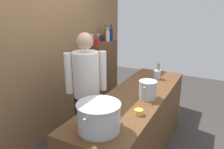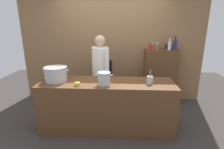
{
  "view_description": "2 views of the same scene",
  "coord_description": "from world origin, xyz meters",
  "px_view_note": "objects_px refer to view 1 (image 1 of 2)",
  "views": [
    {
      "loc": [
        -2.34,
        -0.89,
        1.97
      ],
      "look_at": [
        0.17,
        0.43,
        1.06
      ],
      "focal_mm": 34.63,
      "sensor_mm": 36.0,
      "label": 1
    },
    {
      "loc": [
        0.26,
        -2.88,
        1.89
      ],
      "look_at": [
        0.08,
        0.35,
        0.93
      ],
      "focal_mm": 28.05,
      "sensor_mm": 36.0,
      "label": 2
    }
  ],
  "objects_px": {
    "stockpot_large": "(99,117)",
    "wine_glass_wide": "(98,37)",
    "butter_jar": "(139,112)",
    "spice_tin_navy": "(101,38)",
    "wine_bottle_amber": "(106,35)",
    "wine_glass_tall": "(92,37)",
    "wine_bottle_clear": "(108,36)",
    "stockpot_small": "(148,90)",
    "chef": "(87,86)",
    "spice_tin_red": "(96,42)",
    "wine_bottle_cobalt": "(111,34)",
    "utensil_crock": "(157,74)"
  },
  "relations": [
    {
      "from": "stockpot_large",
      "to": "spice_tin_navy",
      "type": "xyz_separation_m",
      "value": [
        2.2,
        1.28,
        0.33
      ]
    },
    {
      "from": "chef",
      "to": "wine_bottle_cobalt",
      "type": "height_order",
      "value": "chef"
    },
    {
      "from": "stockpot_large",
      "to": "stockpot_small",
      "type": "xyz_separation_m",
      "value": [
        0.87,
        -0.15,
        -0.02
      ]
    },
    {
      "from": "wine_glass_wide",
      "to": "wine_glass_tall",
      "type": "distance_m",
      "value": 0.11
    },
    {
      "from": "wine_bottle_amber",
      "to": "spice_tin_red",
      "type": "distance_m",
      "value": 0.55
    },
    {
      "from": "stockpot_small",
      "to": "wine_bottle_clear",
      "type": "distance_m",
      "value": 1.91
    },
    {
      "from": "wine_glass_tall",
      "to": "wine_bottle_cobalt",
      "type": "bearing_deg",
      "value": -17.0
    },
    {
      "from": "wine_bottle_cobalt",
      "to": "spice_tin_red",
      "type": "xyz_separation_m",
      "value": [
        -0.53,
        0.02,
        -0.07
      ]
    },
    {
      "from": "stockpot_small",
      "to": "butter_jar",
      "type": "relative_size",
      "value": 3.15
    },
    {
      "from": "chef",
      "to": "butter_jar",
      "type": "relative_size",
      "value": 18.73
    },
    {
      "from": "butter_jar",
      "to": "spice_tin_red",
      "type": "distance_m",
      "value": 1.97
    },
    {
      "from": "wine_glass_tall",
      "to": "wine_bottle_clear",
      "type": "bearing_deg",
      "value": -20.06
    },
    {
      "from": "chef",
      "to": "wine_bottle_cobalt",
      "type": "relative_size",
      "value": 5.47
    },
    {
      "from": "chef",
      "to": "stockpot_small",
      "type": "height_order",
      "value": "chef"
    },
    {
      "from": "wine_bottle_clear",
      "to": "wine_glass_tall",
      "type": "relative_size",
      "value": 1.74
    },
    {
      "from": "stockpot_large",
      "to": "wine_bottle_cobalt",
      "type": "relative_size",
      "value": 1.49
    },
    {
      "from": "wine_bottle_amber",
      "to": "wine_glass_wide",
      "type": "height_order",
      "value": "wine_bottle_amber"
    },
    {
      "from": "wine_bottle_clear",
      "to": "spice_tin_navy",
      "type": "xyz_separation_m",
      "value": [
        -0.02,
        0.15,
        -0.05
      ]
    },
    {
      "from": "chef",
      "to": "wine_bottle_cobalt",
      "type": "xyz_separation_m",
      "value": [
        1.62,
        0.49,
        0.46
      ]
    },
    {
      "from": "wine_bottle_cobalt",
      "to": "spice_tin_navy",
      "type": "distance_m",
      "value": 0.22
    },
    {
      "from": "wine_glass_wide",
      "to": "wine_glass_tall",
      "type": "xyz_separation_m",
      "value": [
        -0.09,
        0.07,
        0.0
      ]
    },
    {
      "from": "butter_jar",
      "to": "spice_tin_navy",
      "type": "xyz_separation_m",
      "value": [
        1.77,
        1.49,
        0.43
      ]
    },
    {
      "from": "stockpot_large",
      "to": "stockpot_small",
      "type": "distance_m",
      "value": 0.88
    },
    {
      "from": "spice_tin_red",
      "to": "spice_tin_navy",
      "type": "bearing_deg",
      "value": 20.05
    },
    {
      "from": "stockpot_large",
      "to": "wine_glass_wide",
      "type": "distance_m",
      "value": 2.32
    },
    {
      "from": "chef",
      "to": "spice_tin_navy",
      "type": "xyz_separation_m",
      "value": [
        1.48,
        0.66,
        0.39
      ]
    },
    {
      "from": "wine_bottle_clear",
      "to": "utensil_crock",
      "type": "bearing_deg",
      "value": -116.45
    },
    {
      "from": "wine_glass_tall",
      "to": "butter_jar",
      "type": "bearing_deg",
      "value": -134.29
    },
    {
      "from": "chef",
      "to": "spice_tin_red",
      "type": "height_order",
      "value": "chef"
    },
    {
      "from": "wine_glass_tall",
      "to": "wine_bottle_amber",
      "type": "bearing_deg",
      "value": -1.43
    },
    {
      "from": "chef",
      "to": "wine_bottle_clear",
      "type": "xyz_separation_m",
      "value": [
        1.5,
        0.51,
        0.45
      ]
    },
    {
      "from": "wine_bottle_cobalt",
      "to": "utensil_crock",
      "type": "bearing_deg",
      "value": -121.14
    },
    {
      "from": "stockpot_small",
      "to": "chef",
      "type": "bearing_deg",
      "value": 100.97
    },
    {
      "from": "butter_jar",
      "to": "wine_glass_tall",
      "type": "xyz_separation_m",
      "value": [
        1.43,
        1.47,
        0.5
      ]
    },
    {
      "from": "spice_tin_navy",
      "to": "wine_glass_wide",
      "type": "bearing_deg",
      "value": -160.08
    },
    {
      "from": "butter_jar",
      "to": "wine_glass_wide",
      "type": "relative_size",
      "value": 0.53
    },
    {
      "from": "wine_bottle_amber",
      "to": "utensil_crock",
      "type": "bearing_deg",
      "value": -118.68
    },
    {
      "from": "wine_glass_tall",
      "to": "wine_glass_wide",
      "type": "bearing_deg",
      "value": -40.14
    },
    {
      "from": "chef",
      "to": "wine_glass_tall",
      "type": "distance_m",
      "value": 1.39
    },
    {
      "from": "spice_tin_navy",
      "to": "butter_jar",
      "type": "bearing_deg",
      "value": -139.9
    },
    {
      "from": "utensil_crock",
      "to": "butter_jar",
      "type": "bearing_deg",
      "value": -172.22
    },
    {
      "from": "spice_tin_red",
      "to": "wine_glass_tall",
      "type": "bearing_deg",
      "value": 62.91
    },
    {
      "from": "stockpot_large",
      "to": "wine_bottle_cobalt",
      "type": "distance_m",
      "value": 2.62
    },
    {
      "from": "wine_bottle_cobalt",
      "to": "wine_glass_wide",
      "type": "height_order",
      "value": "wine_bottle_cobalt"
    },
    {
      "from": "butter_jar",
      "to": "wine_bottle_clear",
      "type": "distance_m",
      "value": 2.29
    },
    {
      "from": "butter_jar",
      "to": "wine_glass_wide",
      "type": "height_order",
      "value": "wine_glass_wide"
    },
    {
      "from": "stockpot_large",
      "to": "wine_bottle_amber",
      "type": "bearing_deg",
      "value": 28.1
    },
    {
      "from": "stockpot_small",
      "to": "wine_glass_tall",
      "type": "bearing_deg",
      "value": 54.71
    },
    {
      "from": "spice_tin_navy",
      "to": "chef",
      "type": "bearing_deg",
      "value": -156.17
    },
    {
      "from": "chef",
      "to": "butter_jar",
      "type": "height_order",
      "value": "chef"
    }
  ]
}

